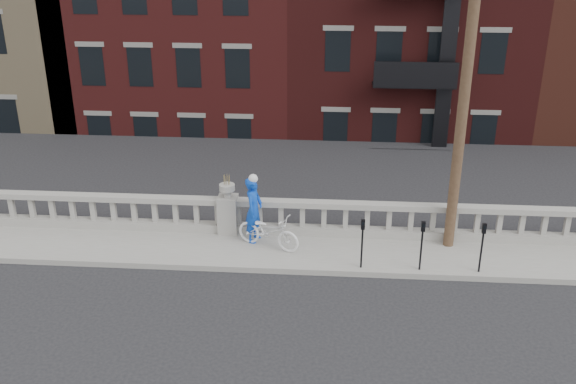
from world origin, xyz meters
name	(u,v)px	position (x,y,z in m)	size (l,w,h in m)	color
ground	(202,312)	(0.00, 0.00, 0.00)	(120.00, 120.00, 0.00)	black
sidewalk	(223,249)	(0.00, 3.00, 0.07)	(32.00, 2.20, 0.15)	gray
balustrade	(228,216)	(0.00, 3.95, 0.64)	(28.00, 0.34, 1.03)	gray
planter_pedestal	(228,210)	(0.00, 3.95, 0.83)	(0.55, 0.55, 1.76)	gray
lower_level	(293,36)	(0.56, 23.04, 2.63)	(80.00, 44.00, 20.80)	#605E59
utility_pole	(468,61)	(6.20, 3.60, 5.24)	(1.60, 0.28, 10.00)	#422D1E
parking_meter_b	(362,238)	(3.75, 2.15, 1.00)	(0.10, 0.09, 1.36)	black
parking_meter_c	(422,240)	(5.25, 2.15, 1.00)	(0.10, 0.09, 1.36)	black
parking_meter_d	(482,242)	(6.75, 2.15, 1.00)	(0.10, 0.09, 1.36)	black
bicycle	(268,231)	(1.25, 3.09, 0.64)	(0.64, 1.85, 0.97)	white
cyclist	(254,210)	(0.81, 3.48, 1.09)	(0.68, 0.45, 1.87)	#0C3DB5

